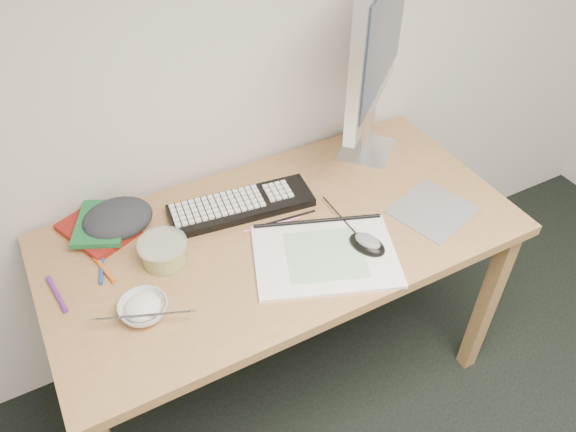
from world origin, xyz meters
name	(u,v)px	position (x,y,z in m)	size (l,w,h in m)	color
desk	(282,250)	(-0.12, 1.43, 0.67)	(1.40, 0.70, 0.75)	#AF7F50
mousepad	(433,210)	(0.33, 1.29, 0.75)	(0.23, 0.21, 0.00)	slate
sketchpad	(325,256)	(-0.07, 1.28, 0.76)	(0.40, 0.29, 0.01)	white
keyboard	(241,206)	(-0.19, 1.58, 0.76)	(0.44, 0.14, 0.03)	black
monitor	(378,43)	(0.33, 1.65, 1.15)	(0.44, 0.39, 0.64)	silver
mouse	(368,241)	(0.06, 1.25, 0.78)	(0.07, 0.12, 0.04)	black
rice_bowl	(144,309)	(-0.58, 1.32, 0.77)	(0.13, 0.13, 0.04)	silver
chopsticks	(143,315)	(-0.59, 1.28, 0.79)	(0.02, 0.02, 0.25)	silver
fruit_tub	(164,252)	(-0.47, 1.48, 0.78)	(0.14, 0.14, 0.07)	#ECBE53
book_red	(98,229)	(-0.61, 1.68, 0.76)	(0.16, 0.21, 0.02)	maroon
book_green	(101,223)	(-0.59, 1.68, 0.78)	(0.14, 0.19, 0.02)	#196631
cloth_lump	(118,219)	(-0.55, 1.67, 0.79)	(0.17, 0.14, 0.07)	#24262B
pencil_pink	(272,225)	(-0.14, 1.47, 0.75)	(0.01, 0.01, 0.18)	pink
pencil_tan	(282,226)	(-0.12, 1.45, 0.75)	(0.01, 0.01, 0.17)	tan
pencil_black	(289,218)	(-0.08, 1.47, 0.75)	(0.01, 0.01, 0.17)	black
marker_blue	(102,267)	(-0.64, 1.53, 0.76)	(0.01, 0.01, 0.12)	#1C449B
marker_orange	(102,267)	(-0.63, 1.53, 0.76)	(0.01, 0.01, 0.14)	orange
marker_purple	(57,294)	(-0.76, 1.49, 0.76)	(0.01, 0.01, 0.14)	#632485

